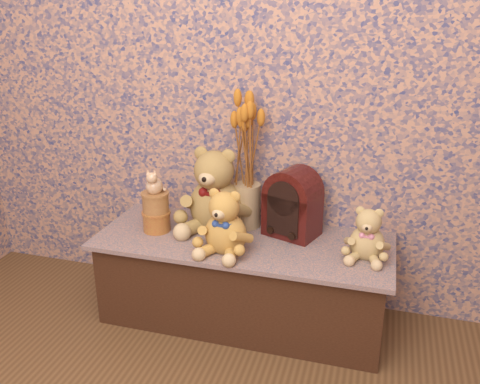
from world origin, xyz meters
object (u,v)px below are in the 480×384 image
Objects in this scene: cat_figurine at (154,181)px; teddy_medium at (226,218)px; teddy_small at (368,231)px; teddy_large at (216,185)px; cathedral_radio at (293,202)px; biscuit_tin_lower at (157,221)px; ceramic_vase at (247,205)px.

teddy_medium is at bearing -23.15° from cat_figurine.
cat_figurine is at bearing -175.62° from teddy_small.
teddy_large is 0.25m from teddy_medium.
teddy_medium is at bearing -116.47° from cathedral_radio.
teddy_medium is (0.11, -0.21, -0.06)m from teddy_large.
cat_figurine is (-0.36, 0.10, 0.09)m from teddy_medium.
teddy_large is at bearing -157.27° from cathedral_radio.
teddy_large is at bearing 124.45° from teddy_medium.
biscuit_tin_lower is (-0.60, -0.13, -0.11)m from cathedral_radio.
cat_figurine is at bearing -152.15° from teddy_large.
cathedral_radio is at bearing 50.78° from teddy_medium.
teddy_small is at bearing -7.42° from cat_figurine.
biscuit_tin_lower is at bearing -152.15° from teddy_large.
ceramic_vase is 1.65× the size of biscuit_tin_lower.
teddy_medium is 2.47× the size of cat_figurine.
teddy_small is 1.90× the size of biscuit_tin_lower.
teddy_small reaches higher than ceramic_vase.
teddy_large is at bearing -156.67° from ceramic_vase.
ceramic_vase is 0.44m from cat_figurine.
teddy_large is 1.75× the size of teddy_small.
teddy_large reaches higher than teddy_small.
cathedral_radio is at bearing -9.06° from ceramic_vase.
teddy_large is 1.33× the size of cathedral_radio.
teddy_large reaches higher than biscuit_tin_lower.
teddy_medium is at bearing -165.46° from teddy_small.
teddy_small is 0.94m from biscuit_tin_lower.
cathedral_radio is (0.24, 0.23, 0.01)m from teddy_medium.
cat_figurine is (-0.38, -0.17, 0.14)m from ceramic_vase.
ceramic_vase is at bearing 27.73° from teddy_large.
cat_figurine is at bearing 170.88° from teddy_medium.
cat_figurine is at bearing -148.54° from cathedral_radio.
cat_figurine reaches higher than ceramic_vase.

